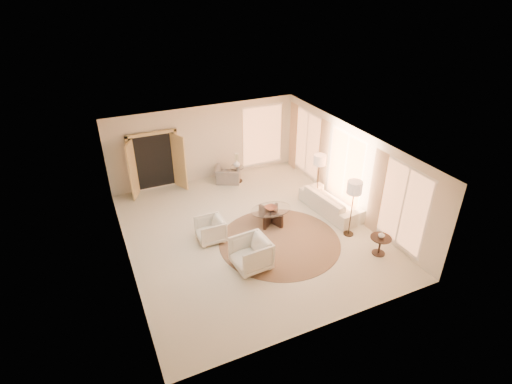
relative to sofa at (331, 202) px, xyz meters
name	(u,v)px	position (x,y,z in m)	size (l,w,h in m)	color
room	(249,192)	(-2.90, -0.03, 1.06)	(7.04, 8.04, 2.83)	beige
windows_right	(347,170)	(0.55, 0.07, 1.02)	(0.10, 6.40, 2.40)	#F9A063
window_back_corner	(263,136)	(-0.60, 3.92, 1.02)	(1.70, 0.10, 2.40)	#F9A063
curtains_right	(330,161)	(0.50, 0.97, 0.97)	(0.06, 5.20, 2.60)	tan
french_doors	(155,163)	(-4.80, 3.79, 0.73)	(1.95, 0.66, 2.16)	tan
area_rug	(279,241)	(-2.29, -0.82, -0.33)	(3.54, 3.54, 0.01)	#422C1E
sofa	(331,202)	(0.00, 0.00, 0.00)	(2.29, 0.89, 0.67)	silver
armchair_left	(210,229)	(-4.08, 0.09, 0.06)	(0.76, 0.71, 0.78)	silver
armchair_right	(251,253)	(-3.50, -1.51, 0.13)	(0.91, 0.85, 0.94)	silver
accent_chair	(228,172)	(-2.29, 3.31, 0.06)	(0.90, 0.59, 0.79)	gray
coffee_table	(271,214)	(-2.07, 0.20, -0.03)	(1.59, 1.59, 0.48)	black
end_table	(380,243)	(-0.04, -2.46, 0.04)	(0.58, 0.58, 0.55)	black
side_table	(237,173)	(-1.97, 3.22, 0.03)	(0.51, 0.51, 0.59)	#2F251C
floor_lamp_near	(320,162)	(0.00, 0.82, 1.09)	(0.41, 0.41, 1.67)	#2F251C
floor_lamp_far	(354,190)	(-0.24, -1.35, 1.18)	(0.43, 0.43, 1.78)	#2F251C
bowl	(271,208)	(-2.07, 0.20, 0.19)	(0.37, 0.37, 0.09)	brown
end_vase	(382,235)	(-0.04, -2.46, 0.30)	(0.18, 0.18, 0.19)	white
side_vase	(237,164)	(-1.97, 3.22, 0.39)	(0.26, 0.26, 0.27)	white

